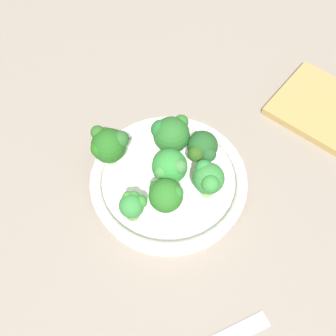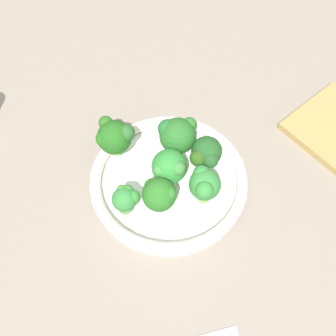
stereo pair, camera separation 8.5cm
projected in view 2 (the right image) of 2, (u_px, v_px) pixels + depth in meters
ground_plane at (167, 187)px, 93.86cm from camera, size 130.00×130.00×2.50cm
bowl at (168, 182)px, 90.70cm from camera, size 28.45×28.45×3.76cm
broccoli_floret_0 at (171, 167)px, 85.68cm from camera, size 6.15×6.53×6.92cm
broccoli_floret_1 at (204, 185)px, 82.97cm from camera, size 6.24×5.41×7.44cm
broccoli_floret_2 at (177, 135)px, 88.67cm from camera, size 6.57×7.10×7.63cm
broccoli_floret_3 at (114, 137)px, 88.72cm from camera, size 6.85×6.98×7.21cm
broccoli_floret_4 at (207, 154)px, 87.44cm from camera, size 5.99×6.27×6.25cm
broccoli_floret_5 at (125, 198)px, 83.13cm from camera, size 4.37×4.79×5.41cm
broccoli_floret_6 at (159, 194)px, 82.56cm from camera, size 5.91×5.73×6.97cm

